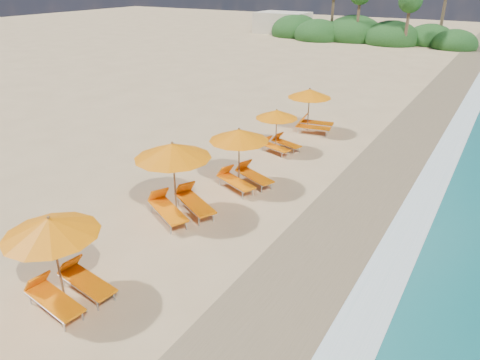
# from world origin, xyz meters

# --- Properties ---
(ground) EXTENTS (160.00, 160.00, 0.00)m
(ground) POSITION_xyz_m (0.00, 0.00, 0.00)
(ground) COLOR tan
(ground) RESTS_ON ground
(wet_sand) EXTENTS (4.00, 160.00, 0.01)m
(wet_sand) POSITION_xyz_m (4.00, 0.00, 0.01)
(wet_sand) COLOR #897252
(wet_sand) RESTS_ON ground
(surf_foam) EXTENTS (4.00, 160.00, 0.01)m
(surf_foam) POSITION_xyz_m (6.70, 0.00, 0.03)
(surf_foam) COLOR white
(surf_foam) RESTS_ON ground
(station_1) EXTENTS (2.83, 2.67, 2.42)m
(station_1) POSITION_xyz_m (-1.36, -6.45, 1.36)
(station_1) COLOR olive
(station_1) RESTS_ON ground
(station_2) EXTENTS (3.53, 3.53, 2.67)m
(station_2) POSITION_xyz_m (-1.70, -1.36, 1.50)
(station_2) COLOR olive
(station_2) RESTS_ON ground
(station_3) EXTENTS (3.10, 3.06, 2.39)m
(station_3) POSITION_xyz_m (-1.01, 1.82, 1.34)
(station_3) COLOR olive
(station_3) RESTS_ON ground
(station_4) EXTENTS (2.56, 2.50, 2.03)m
(station_4) POSITION_xyz_m (-1.54, 6.07, 1.14)
(station_4) COLOR olive
(station_4) RESTS_ON ground
(station_5) EXTENTS (2.81, 2.68, 2.33)m
(station_5) POSITION_xyz_m (-1.36, 9.62, 1.31)
(station_5) COLOR olive
(station_5) RESTS_ON ground
(treeline) EXTENTS (25.80, 8.80, 9.74)m
(treeline) POSITION_xyz_m (-9.94, 45.51, 1.00)
(treeline) COLOR #163D14
(treeline) RESTS_ON ground
(beach_building) EXTENTS (7.00, 5.00, 2.80)m
(beach_building) POSITION_xyz_m (-22.00, 48.00, 1.40)
(beach_building) COLOR beige
(beach_building) RESTS_ON ground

